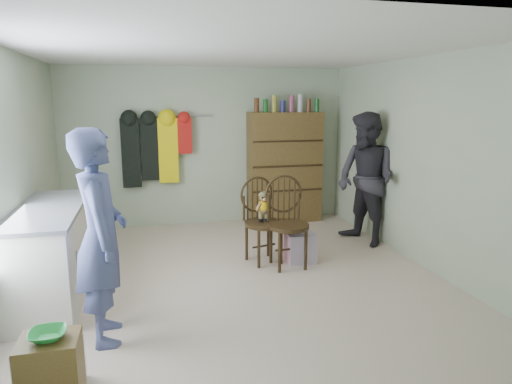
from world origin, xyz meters
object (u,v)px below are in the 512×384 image
object	(u,v)px
chair_far	(287,218)
dresser	(285,167)
counter	(51,252)
chair_front	(262,215)

from	to	relation	value
chair_far	dresser	size ratio (longest dim) A/B	0.53
counter	dresser	size ratio (longest dim) A/B	0.90
chair_far	counter	bearing A→B (deg)	-175.32
counter	dresser	bearing A→B (deg)	35.69
counter	chair_far	distance (m)	2.62
counter	chair_front	bearing A→B (deg)	12.09
dresser	counter	bearing A→B (deg)	-144.31
chair_front	chair_far	bearing A→B (deg)	-54.67
chair_front	chair_far	distance (m)	0.33
counter	chair_front	world-z (taller)	chair_front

